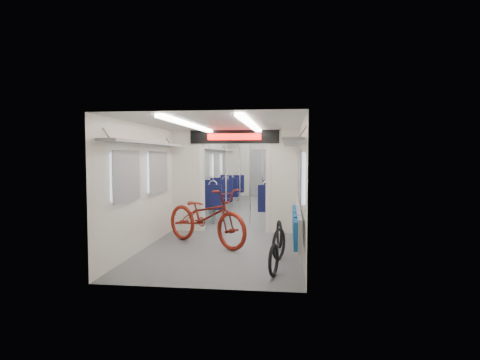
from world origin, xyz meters
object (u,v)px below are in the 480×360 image
Objects in this scene: seat_bay_near_right at (278,199)px; stanchion_far_left at (240,173)px; bike_hoop_a at (274,262)px; stanchion_near_right at (250,179)px; flip_bench at (297,225)px; stanchion_near_left at (226,180)px; bicycle at (206,216)px; seat_bay_far_left at (228,189)px; bike_hoop_c at (279,236)px; bike_hoop_b at (279,246)px; seat_bay_far_right at (281,189)px; stanchion_far_right at (262,174)px; seat_bay_near_left at (212,198)px.

stanchion_far_left reaches higher than seat_bay_near_right.
bike_hoop_a is 4.35m from stanchion_near_right.
flip_bench is 3.40m from stanchion_near_left.
seat_bay_far_left is at bearing 40.18° from bicycle.
bike_hoop_c is 2.69m from stanchion_near_right.
stanchion_near_left is 3.49m from stanchion_far_left.
bike_hoop_a is at bearing -93.26° from bike_hoop_b.
flip_bench is at bearing 14.55° from bike_hoop_b.
stanchion_near_left is (-1.23, -4.75, 0.61)m from seat_bay_far_right.
bicycle reaches higher than bike_hoop_b.
stanchion_far_left is (-1.32, -1.26, 0.61)m from seat_bay_far_right.
seat_bay_near_right is 3.87m from seat_bay_far_left.
stanchion_far_right reaches higher than bike_hoop_a.
seat_bay_near_left is (-0.56, 3.46, -0.01)m from bicycle.
flip_bench is 0.96× the size of seat_bay_near_right.
seat_bay_near_left is at bearing 135.58° from stanchion_near_right.
bike_hoop_a is 0.21× the size of stanchion_near_right.
bike_hoop_b is (1.43, -0.98, -0.32)m from bicycle.
flip_bench is at bearing -62.32° from seat_bay_near_left.
seat_bay_far_right is 4.57m from stanchion_near_right.
flip_bench is 7.68m from seat_bay_far_right.
stanchion_near_right and stanchion_far_left have the same top height.
stanchion_far_left is at bearing 100.64° from bike_hoop_a.
stanchion_near_left is at bearing 119.41° from flip_bench.
flip_bench is at bearing -60.59° from stanchion_near_left.
bike_hoop_c is (1.42, -0.12, -0.32)m from bicycle.
stanchion_far_left is (-1.43, 5.62, 0.91)m from bike_hoop_c.
bike_hoop_b is 4.88m from seat_bay_near_left.
seat_bay_far_left is 2.05m from stanchion_far_right.
bike_hoop_a is 0.21× the size of stanchion_far_left.
stanchion_near_right is (-1.09, 3.19, 0.57)m from flip_bench.
bicycle is 4.46× the size of bike_hoop_a.
stanchion_far_right is at bearing 27.06° from bicycle.
bike_hoop_a is at bearing -77.15° from seat_bay_far_left.
stanchion_near_right is at bearing 103.75° from bike_hoop_b.
stanchion_far_right reaches higher than seat_bay_far_left.
stanchion_near_left is at bearing 114.31° from bike_hoop_b.
flip_bench reaches higher than bike_hoop_b.
seat_bay_far_right is at bearing 24.40° from bicycle.
flip_bench is 3.96× the size of bike_hoop_c.
stanchion_near_left reaches higher than bike_hoop_c.
bike_hoop_a is 0.89× the size of bike_hoop_b.
seat_bay_near_left is (-2.00, 4.44, 0.30)m from bike_hoop_b.
stanchion_near_left is at bearing 33.06° from bicycle.
seat_bay_near_left reaches higher than seat_bay_far_right.
bike_hoop_a is at bearing -79.36° from stanchion_far_left.
stanchion_near_left is 1.00× the size of stanchion_far_right.
bike_hoop_c is at bearing -89.06° from seat_bay_far_right.
flip_bench reaches higher than bike_hoop_a.
seat_bay_far_right is (1.87, 3.30, -0.00)m from seat_bay_near_left.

